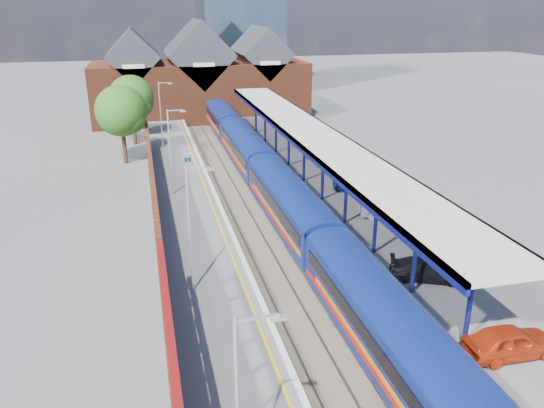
{
  "coord_description": "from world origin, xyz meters",
  "views": [
    {
      "loc": [
        -8.38,
        -19.71,
        15.6
      ],
      "look_at": [
        -0.15,
        13.78,
        2.6
      ],
      "focal_mm": 35.0,
      "sensor_mm": 36.0,
      "label": 1
    }
  ],
  "objects_px": {
    "lamp_post_d": "(162,110)",
    "parked_car_dark": "(427,269)",
    "parked_car_silver": "(390,209)",
    "parked_car_blue": "(356,184)",
    "lamp_post_c": "(172,147)",
    "parked_car_red": "(511,342)",
    "lamp_post_b": "(192,222)",
    "platform_sign": "(188,167)",
    "train": "(264,170)"
  },
  "relations": [
    {
      "from": "lamp_post_c",
      "to": "platform_sign",
      "type": "bearing_deg",
      "value": 55.74
    },
    {
      "from": "lamp_post_b",
      "to": "lamp_post_d",
      "type": "distance_m",
      "value": 32.0
    },
    {
      "from": "lamp_post_d",
      "to": "parked_car_dark",
      "type": "relative_size",
      "value": 1.7
    },
    {
      "from": "train",
      "to": "lamp_post_d",
      "type": "height_order",
      "value": "lamp_post_d"
    },
    {
      "from": "train",
      "to": "parked_car_blue",
      "type": "xyz_separation_m",
      "value": [
        7.01,
        -3.86,
        -0.58
      ]
    },
    {
      "from": "train",
      "to": "platform_sign",
      "type": "xyz_separation_m",
      "value": [
        -6.49,
        0.64,
        0.57
      ]
    },
    {
      "from": "lamp_post_c",
      "to": "parked_car_silver",
      "type": "height_order",
      "value": "lamp_post_c"
    },
    {
      "from": "platform_sign",
      "to": "parked_car_dark",
      "type": "height_order",
      "value": "platform_sign"
    },
    {
      "from": "lamp_post_b",
      "to": "parked_car_dark",
      "type": "xyz_separation_m",
      "value": [
        12.84,
        -1.9,
        -3.4
      ]
    },
    {
      "from": "train",
      "to": "platform_sign",
      "type": "distance_m",
      "value": 6.55
    },
    {
      "from": "parked_car_red",
      "to": "parked_car_silver",
      "type": "relative_size",
      "value": 1.0
    },
    {
      "from": "lamp_post_c",
      "to": "parked_car_blue",
      "type": "height_order",
      "value": "lamp_post_c"
    },
    {
      "from": "platform_sign",
      "to": "lamp_post_b",
      "type": "bearing_deg",
      "value": -94.33
    },
    {
      "from": "lamp_post_d",
      "to": "parked_car_blue",
      "type": "xyz_separation_m",
      "value": [
        14.86,
        -18.5,
        -3.45
      ]
    },
    {
      "from": "parked_car_red",
      "to": "parked_car_dark",
      "type": "bearing_deg",
      "value": 1.28
    },
    {
      "from": "lamp_post_c",
      "to": "lamp_post_d",
      "type": "relative_size",
      "value": 1.0
    },
    {
      "from": "parked_car_dark",
      "to": "parked_car_red",
      "type": "bearing_deg",
      "value": -156.39
    },
    {
      "from": "parked_car_silver",
      "to": "platform_sign",
      "type": "bearing_deg",
      "value": 71.54
    },
    {
      "from": "platform_sign",
      "to": "parked_car_silver",
      "type": "xyz_separation_m",
      "value": [
        13.5,
        -10.92,
        -1.0
      ]
    },
    {
      "from": "train",
      "to": "parked_car_blue",
      "type": "distance_m",
      "value": 8.02
    },
    {
      "from": "lamp_post_c",
      "to": "train",
      "type": "bearing_deg",
      "value": 9.82
    },
    {
      "from": "lamp_post_b",
      "to": "platform_sign",
      "type": "xyz_separation_m",
      "value": [
        1.36,
        18.0,
        -2.3
      ]
    },
    {
      "from": "parked_car_red",
      "to": "parked_car_silver",
      "type": "height_order",
      "value": "parked_car_red"
    },
    {
      "from": "lamp_post_b",
      "to": "parked_car_blue",
      "type": "xyz_separation_m",
      "value": [
        14.86,
        13.5,
        -3.45
      ]
    },
    {
      "from": "parked_car_red",
      "to": "parked_car_dark",
      "type": "distance_m",
      "value": 7.23
    },
    {
      "from": "parked_car_silver",
      "to": "parked_car_dark",
      "type": "height_order",
      "value": "parked_car_silver"
    },
    {
      "from": "parked_car_red",
      "to": "parked_car_dark",
      "type": "xyz_separation_m",
      "value": [
        -0.04,
        7.23,
        -0.12
      ]
    },
    {
      "from": "lamp_post_c",
      "to": "parked_car_red",
      "type": "bearing_deg",
      "value": -62.87
    },
    {
      "from": "parked_car_red",
      "to": "parked_car_silver",
      "type": "distance_m",
      "value": 16.32
    },
    {
      "from": "platform_sign",
      "to": "lamp_post_d",
      "type": "bearing_deg",
      "value": 95.56
    },
    {
      "from": "lamp_post_d",
      "to": "parked_car_silver",
      "type": "relative_size",
      "value": 1.66
    },
    {
      "from": "train",
      "to": "lamp_post_d",
      "type": "relative_size",
      "value": 9.41
    },
    {
      "from": "train",
      "to": "parked_car_silver",
      "type": "distance_m",
      "value": 12.45
    },
    {
      "from": "platform_sign",
      "to": "parked_car_blue",
      "type": "distance_m",
      "value": 14.28
    },
    {
      "from": "train",
      "to": "parked_car_silver",
      "type": "bearing_deg",
      "value": -55.73
    },
    {
      "from": "lamp_post_d",
      "to": "lamp_post_c",
      "type": "bearing_deg",
      "value": -90.0
    },
    {
      "from": "parked_car_silver",
      "to": "parked_car_blue",
      "type": "distance_m",
      "value": 6.42
    },
    {
      "from": "lamp_post_b",
      "to": "lamp_post_c",
      "type": "bearing_deg",
      "value": 90.0
    },
    {
      "from": "lamp_post_b",
      "to": "parked_car_silver",
      "type": "relative_size",
      "value": 1.66
    },
    {
      "from": "parked_car_dark",
      "to": "parked_car_blue",
      "type": "bearing_deg",
      "value": 15.79
    },
    {
      "from": "parked_car_silver",
      "to": "parked_car_red",
      "type": "bearing_deg",
      "value": -166.47
    },
    {
      "from": "train",
      "to": "platform_sign",
      "type": "height_order",
      "value": "platform_sign"
    },
    {
      "from": "lamp_post_b",
      "to": "platform_sign",
      "type": "relative_size",
      "value": 2.8
    },
    {
      "from": "lamp_post_c",
      "to": "parked_car_red",
      "type": "relative_size",
      "value": 1.66
    },
    {
      "from": "lamp_post_b",
      "to": "parked_car_blue",
      "type": "bearing_deg",
      "value": 42.25
    },
    {
      "from": "platform_sign",
      "to": "parked_car_blue",
      "type": "height_order",
      "value": "platform_sign"
    },
    {
      "from": "train",
      "to": "parked_car_red",
      "type": "distance_m",
      "value": 26.96
    },
    {
      "from": "train",
      "to": "parked_car_red",
      "type": "bearing_deg",
      "value": -79.27
    },
    {
      "from": "train",
      "to": "lamp_post_c",
      "type": "xyz_separation_m",
      "value": [
        -7.86,
        -1.36,
        2.87
      ]
    },
    {
      "from": "lamp_post_d",
      "to": "parked_car_dark",
      "type": "xyz_separation_m",
      "value": [
        12.84,
        -33.9,
        -3.4
      ]
    }
  ]
}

